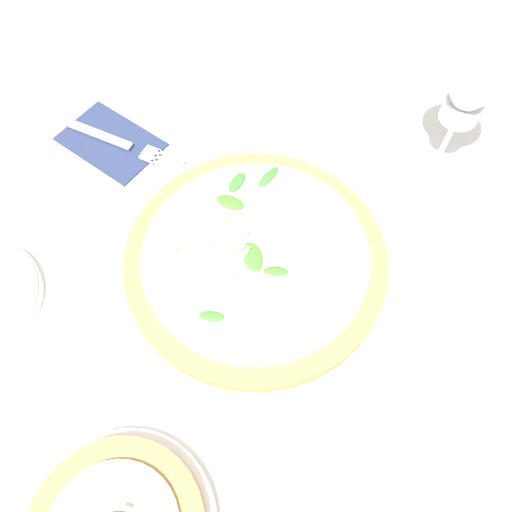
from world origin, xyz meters
name	(u,v)px	position (x,y,z in m)	size (l,w,h in m)	color
ground_plane	(249,277)	(0.00, 0.00, 0.00)	(6.00, 6.00, 0.00)	silver
pizza_arugula_main	(256,261)	(0.00, 0.02, 0.02)	(0.33, 0.33, 0.05)	white
wine_glass	(466,101)	(0.13, 0.29, 0.11)	(0.09, 0.09, 0.15)	white
napkin	(110,141)	(-0.28, 0.08, 0.00)	(0.15, 0.10, 0.01)	navy
fork	(114,140)	(-0.27, 0.08, 0.01)	(0.21, 0.04, 0.00)	silver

